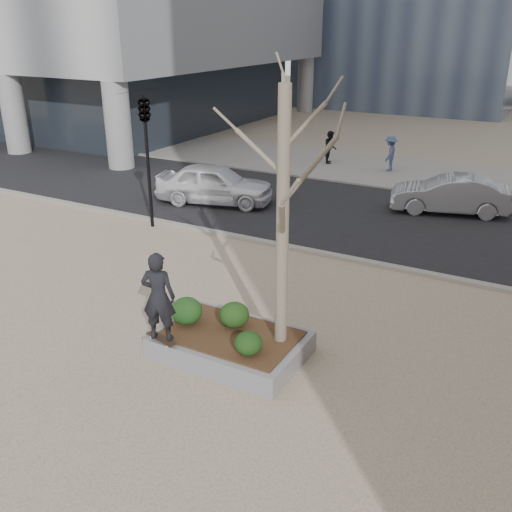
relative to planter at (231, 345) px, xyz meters
The scene contains 16 objects.
ground 1.02m from the planter, behind, with size 120.00×120.00×0.00m, color tan.
street 10.05m from the planter, 95.71° to the left, with size 60.00×8.00×0.02m, color black.
far_sidewalk 17.03m from the planter, 93.37° to the left, with size 60.00×6.00×0.02m, color gray.
planter is the anchor object (origin of this frame).
planter_mulch 0.25m from the planter, ahead, with size 2.70×1.70×0.04m, color #382314.
sycamore_tree 3.71m from the planter, 16.70° to the left, with size 2.80×2.80×6.60m, color gray, non-canonical shape.
shrub_left 1.19m from the planter, behind, with size 0.68×0.68×0.58m, color #133E17.
shrub_middle 0.62m from the planter, 105.93° to the left, with size 0.63×0.63×0.54m, color #173510.
shrub_right 0.99m from the planter, 34.57° to the right, with size 0.54×0.54×0.46m, color #193711.
skateboard 1.43m from the planter, 141.34° to the right, with size 0.78×0.20×0.07m, color black, non-canonical shape.
skateboarder 1.87m from the planter, 141.34° to the right, with size 0.68×0.45×1.87m, color black.
police_car 10.72m from the planter, 124.40° to the left, with size 1.77×4.40×1.50m, color white.
car_silver 12.10m from the planter, 80.56° to the left, with size 1.43×4.11×1.35m, color #979A9F.
pedestrian_a 17.83m from the planter, 105.37° to the left, with size 0.75×0.59×1.55m, color black.
pedestrian_b 17.08m from the planter, 95.76° to the left, with size 1.04×0.60×1.61m, color #414E75.
traffic_light_near 8.82m from the planter, 139.25° to the left, with size 0.60×2.48×4.50m, color black, non-canonical shape.
Camera 1 is at (6.40, -8.73, 6.46)m, focal length 40.00 mm.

